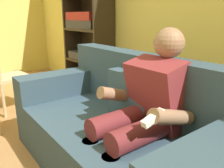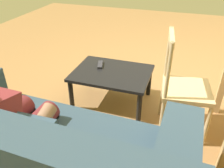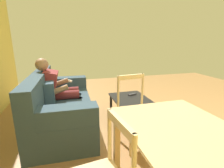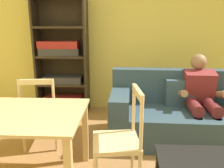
# 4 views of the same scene
# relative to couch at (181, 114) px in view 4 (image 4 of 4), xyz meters

# --- Properties ---
(wall_back) EXTENTS (6.17, 0.12, 2.76)m
(wall_back) POSITION_rel_couch_xyz_m (-0.82, 1.20, 1.06)
(wall_back) COLOR #DBC660
(wall_back) RESTS_ON ground_plane
(couch) EXTENTS (1.91, 0.96, 0.89)m
(couch) POSITION_rel_couch_xyz_m (0.00, 0.00, 0.00)
(couch) COLOR #2D4251
(couch) RESTS_ON ground_plane
(person_lounging) EXTENTS (0.60, 0.89, 1.11)m
(person_lounging) POSITION_rel_couch_xyz_m (0.24, 0.01, 0.25)
(person_lounging) COLOR maroon
(person_lounging) RESTS_ON ground_plane
(bookshelf) EXTENTS (0.88, 0.36, 1.96)m
(bookshelf) POSITION_rel_couch_xyz_m (-1.83, 0.95, 0.48)
(bookshelf) COLOR #2D2319
(bookshelf) RESTS_ON ground_plane
(dining_table) EXTENTS (1.30, 0.88, 0.71)m
(dining_table) POSITION_rel_couch_xyz_m (-1.79, -1.01, 0.28)
(dining_table) COLOR tan
(dining_table) RESTS_ON ground_plane
(dining_chair_near_wall) EXTENTS (0.47, 0.47, 0.90)m
(dining_chair_near_wall) POSITION_rel_couch_xyz_m (-1.79, -0.30, 0.12)
(dining_chair_near_wall) COLOR #D1B27F
(dining_chair_near_wall) RESTS_ON ground_plane
(dining_chair_facing_couch) EXTENTS (0.47, 0.47, 0.94)m
(dining_chair_facing_couch) POSITION_rel_couch_xyz_m (-0.81, -1.01, 0.13)
(dining_chair_facing_couch) COLOR #D1B27F
(dining_chair_facing_couch) RESTS_ON ground_plane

